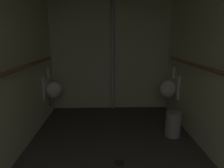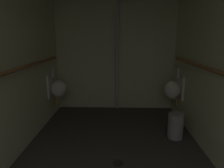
# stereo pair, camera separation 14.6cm
# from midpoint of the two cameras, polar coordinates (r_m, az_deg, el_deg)

# --- Properties ---
(floor) EXTENTS (2.64, 4.16, 0.08)m
(floor) POSITION_cam_midpoint_polar(r_m,az_deg,el_deg) (2.64, 1.94, -23.26)
(floor) COLOR #383330
(floor) RESTS_ON ground
(wall_back) EXTENTS (2.64, 0.06, 2.46)m
(wall_back) POSITION_cam_midpoint_polar(r_m,az_deg,el_deg) (4.18, 1.97, 9.22)
(wall_back) COLOR beige
(wall_back) RESTS_ON ground
(urinal_left_mid) EXTENTS (0.32, 0.30, 0.76)m
(urinal_left_mid) POSITION_cam_midpoint_polar(r_m,az_deg,el_deg) (3.87, -14.77, -1.13)
(urinal_left_mid) COLOR silver
(urinal_right_mid) EXTENTS (0.32, 0.30, 0.76)m
(urinal_right_mid) POSITION_cam_midpoint_polar(r_m,az_deg,el_deg) (3.84, 18.75, -1.49)
(urinal_right_mid) COLOR silver
(supply_pipe_left) EXTENTS (0.06, 3.38, 0.06)m
(supply_pipe_left) POSITION_cam_midpoint_polar(r_m,az_deg,el_deg) (2.46, -26.99, 3.09)
(supply_pipe_left) COLOR #936038
(supply_pipe_right) EXTENTS (0.06, 3.39, 0.06)m
(supply_pipe_right) POSITION_cam_midpoint_polar(r_m,az_deg,el_deg) (2.45, 31.55, 2.51)
(supply_pipe_right) COLOR #936038
(standpipe_back_wall) EXTENTS (0.07, 0.07, 2.41)m
(standpipe_back_wall) POSITION_cam_midpoint_polar(r_m,az_deg,el_deg) (4.07, 2.60, 9.10)
(standpipe_back_wall) COLOR #B2B2B2
(standpipe_back_wall) RESTS_ON ground
(floor_drain) EXTENTS (0.14, 0.14, 0.01)m
(floor_drain) POSITION_cam_midpoint_polar(r_m,az_deg,el_deg) (2.63, 3.53, -22.30)
(floor_drain) COLOR black
(floor_drain) RESTS_ON ground
(waste_bin) EXTENTS (0.24, 0.24, 0.40)m
(waste_bin) POSITION_cam_midpoint_polar(r_m,az_deg,el_deg) (3.27, 19.52, -11.58)
(waste_bin) COLOR gray
(waste_bin) RESTS_ON ground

